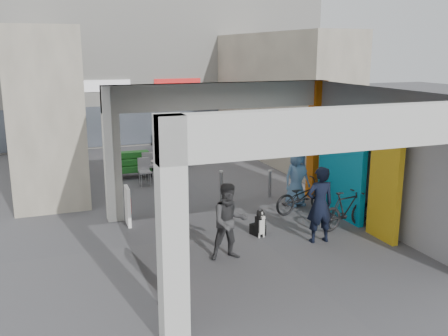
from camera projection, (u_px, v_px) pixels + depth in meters
name	position (u px, v px, depth m)	size (l,w,h in m)	color
ground	(250.00, 230.00, 12.37)	(90.00, 90.00, 0.00)	#505054
arcade_canopy	(287.00, 143.00, 11.27)	(6.40, 6.45, 6.40)	silver
far_building	(136.00, 57.00, 24.18)	(18.00, 4.08, 8.00)	white
plaza_bldg_left	(43.00, 105.00, 17.08)	(2.00, 9.00, 5.00)	beige
plaza_bldg_right	(279.00, 97.00, 20.15)	(2.00, 9.00, 5.00)	beige
bollard_left	(163.00, 195.00, 13.84)	(0.09, 0.09, 0.89)	gray
bollard_center	(221.00, 187.00, 14.45)	(0.09, 0.09, 0.95)	gray
bollard_right	(270.00, 184.00, 15.09)	(0.09, 0.09, 0.81)	gray
advert_board_near	(165.00, 267.00, 9.09)	(0.17, 0.56, 1.00)	silver
advert_board_far	(128.00, 206.00, 12.64)	(0.12, 0.55, 1.00)	silver
cafe_set	(156.00, 171.00, 16.97)	(1.49, 1.20, 0.90)	#AEADB3
produce_stand	(134.00, 167.00, 17.46)	(1.33, 0.72, 0.88)	black
crate_stack	(175.00, 156.00, 19.64)	(0.46, 0.36, 0.56)	#185519
border_collie	(259.00, 225.00, 11.94)	(0.25, 0.50, 0.69)	black
man_with_dog	(320.00, 205.00, 11.45)	(0.66, 0.43, 1.80)	black
man_back_turned	(229.00, 222.00, 10.52)	(0.81, 0.63, 1.66)	#3C3C3F
man_elderly	(297.00, 177.00, 14.20)	(0.80, 0.52, 1.63)	#608BBB
man_crates	(185.00, 141.00, 19.02)	(1.12, 0.46, 1.90)	black
bicycle_front	(303.00, 196.00, 13.64)	(0.61, 1.75, 0.92)	black
bicycle_rear	(346.00, 210.00, 12.40)	(0.46, 1.63, 0.98)	black
white_van	(205.00, 131.00, 22.92)	(1.71, 4.24, 1.44)	white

